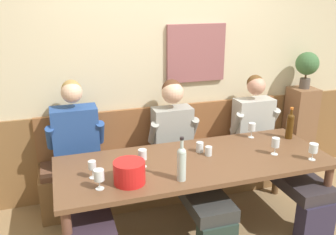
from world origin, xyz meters
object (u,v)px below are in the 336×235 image
at_px(wall_bench, 170,170).
at_px(person_center_right_seat, 80,167).
at_px(person_left_seat, 184,155).
at_px(potted_plant, 307,65).
at_px(wine_glass_mid_left, 143,155).
at_px(wine_glass_by_bottle, 276,143).
at_px(dining_table, 195,168).
at_px(ice_bucket, 129,172).
at_px(wine_glass_left_end, 252,128).
at_px(wine_glass_mid_right, 313,149).
at_px(water_tumbler_center, 208,151).
at_px(wine_bottle_green_tall, 290,125).
at_px(wine_glass_near_bucket, 92,166).
at_px(water_tumbler_right, 200,147).
at_px(wine_bottle_amber_mid, 182,162).
at_px(person_right_seat, 271,146).
at_px(wine_glass_right_end, 99,176).

distance_m(wall_bench, person_center_right_seat, 1.06).
relative_size(person_left_seat, potted_plant, 3.21).
distance_m(wine_glass_mid_left, wine_glass_by_bottle, 1.17).
relative_size(dining_table, ice_bucket, 9.75).
bearing_deg(wine_glass_mid_left, dining_table, -2.03).
bearing_deg(wine_glass_left_end, person_center_right_seat, 178.71).
relative_size(person_center_right_seat, wine_glass_mid_right, 9.08).
bearing_deg(ice_bucket, wine_glass_by_bottle, 4.68).
xyz_separation_m(wine_glass_mid_left, water_tumbler_center, (0.60, 0.04, -0.06)).
distance_m(wine_glass_mid_left, potted_plant, 2.24).
height_order(wine_bottle_green_tall, water_tumbler_center, wine_bottle_green_tall).
xyz_separation_m(person_left_seat, wine_glass_near_bucket, (-0.89, -0.38, 0.20)).
bearing_deg(water_tumbler_center, ice_bucket, -160.63).
height_order(ice_bucket, wine_glass_near_bucket, ice_bucket).
bearing_deg(water_tumbler_right, person_left_seat, 113.39).
xyz_separation_m(wine_glass_mid_left, potted_plant, (2.07, 0.73, 0.48)).
height_order(wine_glass_near_bucket, potted_plant, potted_plant).
bearing_deg(wine_glass_mid_right, wine_glass_left_end, 111.68).
bearing_deg(wall_bench, water_tumbler_center, -77.46).
xyz_separation_m(person_center_right_seat, wine_glass_by_bottle, (1.64, -0.45, 0.20)).
height_order(person_left_seat, wine_bottle_green_tall, person_left_seat).
bearing_deg(wine_bottle_amber_mid, person_right_seat, 26.94).
xyz_separation_m(wine_bottle_green_tall, wine_glass_by_bottle, (-0.34, -0.28, -0.03)).
xyz_separation_m(ice_bucket, wine_glass_mid_right, (1.56, -0.08, 0.01)).
bearing_deg(water_tumbler_center, wine_glass_near_bucket, -173.94).
xyz_separation_m(wine_bottle_amber_mid, wine_glass_right_end, (-0.61, 0.05, -0.04)).
bearing_deg(wine_glass_right_end, wine_bottle_green_tall, 12.36).
bearing_deg(person_left_seat, wall_bench, 93.40).
height_order(person_center_right_seat, water_tumbler_center, person_center_right_seat).
xyz_separation_m(wall_bench, wine_glass_by_bottle, (0.71, -0.81, 0.55)).
distance_m(wine_glass_right_end, potted_plant, 2.68).
height_order(wine_bottle_green_tall, potted_plant, potted_plant).
distance_m(person_center_right_seat, ice_bucket, 0.67).
bearing_deg(water_tumbler_center, water_tumbler_right, 115.48).
height_order(dining_table, wine_glass_left_end, wine_glass_left_end).
relative_size(person_right_seat, wine_glass_near_bucket, 9.23).
bearing_deg(wine_glass_mid_right, ice_bucket, 176.96).
relative_size(wine_glass_left_end, wine_glass_near_bucket, 1.06).
xyz_separation_m(wine_bottle_green_tall, water_tumbler_center, (-0.90, -0.13, -0.10)).
height_order(wall_bench, person_left_seat, person_left_seat).
bearing_deg(wine_glass_left_end, person_left_seat, 178.10).
bearing_deg(wine_glass_left_end, wine_bottle_amber_mid, -147.69).
bearing_deg(person_left_seat, ice_bucket, -139.53).
height_order(wall_bench, wine_bottle_amber_mid, wine_bottle_amber_mid).
distance_m(wine_glass_mid_left, water_tumbler_center, 0.60).
height_order(person_left_seat, wine_glass_mid_left, person_left_seat).
distance_m(wine_glass_near_bucket, water_tumbler_center, 1.02).
distance_m(wall_bench, person_left_seat, 0.51).
xyz_separation_m(person_left_seat, wine_glass_mid_left, (-0.48, -0.32, 0.20)).
bearing_deg(wine_glass_right_end, wine_bottle_amber_mid, -5.14).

